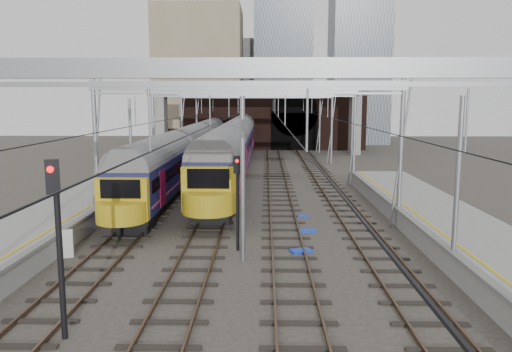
{
  "coord_description": "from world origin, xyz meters",
  "views": [
    {
      "loc": [
        0.94,
        -18.66,
        6.78
      ],
      "look_at": [
        0.41,
        10.54,
        2.4
      ],
      "focal_mm": 35.0,
      "sensor_mm": 36.0,
      "label": 1
    }
  ],
  "objects_px": {
    "train_main": "(241,137)",
    "signal_near_centre": "(237,190)",
    "train_second": "(191,149)",
    "relay_cabinet": "(66,244)",
    "signal_near_left": "(58,229)"
  },
  "relations": [
    {
      "from": "relay_cabinet",
      "to": "train_second",
      "type": "bearing_deg",
      "value": 67.01
    },
    {
      "from": "train_second",
      "to": "signal_near_centre",
      "type": "xyz_separation_m",
      "value": [
        5.7,
        -24.17,
        0.42
      ]
    },
    {
      "from": "relay_cabinet",
      "to": "signal_near_centre",
      "type": "bearing_deg",
      "value": -11.09
    },
    {
      "from": "signal_near_centre",
      "to": "train_main",
      "type": "bearing_deg",
      "value": 107.61
    },
    {
      "from": "signal_near_centre",
      "to": "relay_cabinet",
      "type": "bearing_deg",
      "value": -157.17
    },
    {
      "from": "train_main",
      "to": "signal_near_centre",
      "type": "distance_m",
      "value": 37.51
    },
    {
      "from": "train_main",
      "to": "signal_near_centre",
      "type": "xyz_separation_m",
      "value": [
        1.7,
        -37.47,
        0.23
      ]
    },
    {
      "from": "signal_near_left",
      "to": "signal_near_centre",
      "type": "relative_size",
      "value": 1.19
    },
    {
      "from": "signal_near_centre",
      "to": "relay_cabinet",
      "type": "height_order",
      "value": "signal_near_centre"
    },
    {
      "from": "train_second",
      "to": "signal_near_left",
      "type": "xyz_separation_m",
      "value": [
        1.17,
        -32.88,
        0.88
      ]
    },
    {
      "from": "train_second",
      "to": "relay_cabinet",
      "type": "distance_m",
      "value": 25.33
    },
    {
      "from": "signal_near_left",
      "to": "relay_cabinet",
      "type": "bearing_deg",
      "value": 90.69
    },
    {
      "from": "train_main",
      "to": "signal_near_centre",
      "type": "height_order",
      "value": "train_main"
    },
    {
      "from": "signal_near_left",
      "to": "train_second",
      "type": "bearing_deg",
      "value": 71.59
    },
    {
      "from": "train_second",
      "to": "relay_cabinet",
      "type": "bearing_deg",
      "value": -94.08
    }
  ]
}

